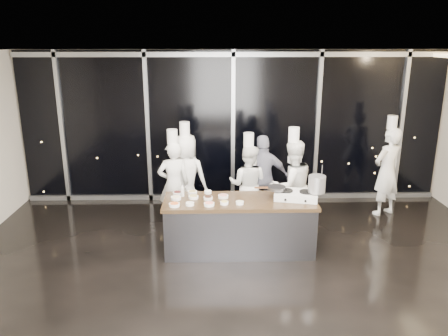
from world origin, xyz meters
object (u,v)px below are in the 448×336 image
object	(u,v)px
stock_pot	(317,184)
chef_center	(248,184)
chef_right	(292,186)
guest	(263,179)
frying_pan	(276,188)
demo_counter	(239,225)
chef_left	(186,177)
chef_side	(387,171)
chef_far_left	(174,183)
stove	(296,195)

from	to	relation	value
stock_pot	chef_center	xyz separation A→B (m)	(-1.00, 1.21, -0.40)
chef_right	guest	bearing A→B (deg)	-65.05
frying_pan	chef_center	distance (m)	1.16
demo_counter	chef_left	bearing A→B (deg)	124.40
chef_side	chef_center	bearing A→B (deg)	-20.37
chef_left	chef_side	size ratio (longest dim) A/B	0.96
chef_far_left	guest	distance (m)	1.69
stock_pot	frying_pan	bearing A→B (deg)	167.22
chef_left	guest	size ratio (longest dim) A/B	1.14
guest	chef_side	distance (m)	2.49
demo_counter	stove	world-z (taller)	stove
stock_pot	chef_right	world-z (taller)	chef_right
frying_pan	chef_side	world-z (taller)	chef_side
stock_pot	chef_center	bearing A→B (deg)	129.71
demo_counter	stove	distance (m)	1.05
chef_center	chef_right	bearing A→B (deg)	171.57
chef_left	frying_pan	bearing A→B (deg)	158.35
chef_left	chef_center	distance (m)	1.20
chef_left	chef_right	world-z (taller)	chef_right
stove	chef_left	world-z (taller)	chef_left
stove	stock_pot	xyz separation A→B (m)	(0.31, -0.08, 0.21)
stock_pot	chef_center	distance (m)	1.62
frying_pan	chef_center	bearing A→B (deg)	121.72
stock_pot	chef_right	bearing A→B (deg)	105.79
demo_counter	guest	size ratio (longest dim) A/B	1.46
guest	stock_pot	bearing A→B (deg)	111.83
stove	demo_counter	bearing A→B (deg)	-166.03
stove	chef_left	distance (m)	2.31
chef_far_left	guest	size ratio (longest dim) A/B	1.09
chef_center	demo_counter	bearing A→B (deg)	94.89
stove	guest	distance (m)	1.32
stock_pot	chef_far_left	world-z (taller)	chef_far_left
stove	chef_side	xyz separation A→B (m)	(2.08, 1.51, -0.06)
chef_side	frying_pan	bearing A→B (deg)	2.88
stock_pot	chef_side	size ratio (longest dim) A/B	0.14
chef_center	chef_side	size ratio (longest dim) A/B	0.88
guest	chef_far_left	bearing A→B (deg)	0.67
demo_counter	chef_center	distance (m)	1.22
chef_left	chef_right	xyz separation A→B (m)	(1.94, -0.58, -0.00)
demo_counter	chef_far_left	bearing A→B (deg)	136.77
chef_far_left	guest	bearing A→B (deg)	172.63
stock_pot	chef_far_left	size ratio (longest dim) A/B	0.15
chef_side	guest	bearing A→B (deg)	-22.39
stove	frying_pan	world-z (taller)	frying_pan
chef_center	stock_pot	bearing A→B (deg)	145.77
guest	chef_right	world-z (taller)	chef_right
chef_right	chef_far_left	bearing A→B (deg)	-26.68
demo_counter	stove	xyz separation A→B (m)	(0.92, 0.03, 0.51)
frying_pan	chef_far_left	size ratio (longest dim) A/B	0.29
frying_pan	guest	world-z (taller)	guest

